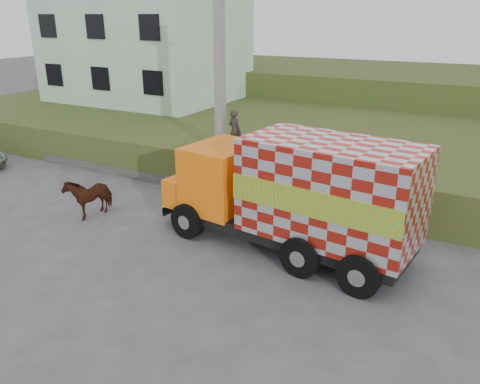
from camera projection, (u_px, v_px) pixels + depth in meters
The scene contains 9 objects.
ground at pixel (170, 245), 13.58m from camera, with size 120.00×120.00×0.00m, color #474749.
embankment at pixel (300, 143), 21.52m from camera, with size 40.00×12.00×1.50m, color #30531B.
embankment_far at pixel (367, 91), 31.12m from camera, with size 40.00×12.00×3.00m, color #30531B.
retaining_strip at pixel (194, 184), 17.85m from camera, with size 16.00×0.50×0.40m, color #595651.
building at pixel (147, 47), 27.57m from camera, with size 10.00×8.00×6.00m, color silver.
utility_pole at pixel (220, 81), 16.36m from camera, with size 1.20×0.30×8.00m.
cargo_truck at pixel (296, 194), 12.68m from camera, with size 7.65×3.35×3.31m.
cow at pixel (89, 196), 15.43m from camera, with size 0.72×1.59×1.34m, color black.
pedestrian at pixel (235, 131), 16.94m from camera, with size 0.58×0.38×1.60m, color #312E2C.
Camera 1 is at (7.58, -9.71, 6.25)m, focal length 35.00 mm.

